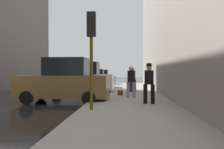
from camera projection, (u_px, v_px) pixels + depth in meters
ground_plane at (2, 105)px, 11.65m from camera, size 120.00×120.00×0.00m
sidewalk at (131, 104)px, 11.34m from camera, size 4.00×40.00×0.15m
parked_bronze_suv at (64, 82)px, 12.57m from camera, size 4.67×2.20×2.25m
parked_white_van at (82, 79)px, 17.79m from camera, size 4.66×2.18×2.25m
parked_blue_sedan at (92, 79)px, 23.08m from camera, size 4.24×2.14×1.79m
parked_silver_sedan at (98, 78)px, 29.08m from camera, size 4.20×2.06×1.79m
fire_hydrant at (106, 87)px, 16.90m from camera, size 0.42×0.22×0.70m
traffic_light at (91, 39)px, 9.18m from camera, size 0.32×0.32×3.60m
pedestrian_in_red_jacket at (133, 78)px, 18.19m from camera, size 0.51×0.43×1.71m
pedestrian_in_jeans at (131, 80)px, 13.61m from camera, size 0.52×0.44×1.71m
pedestrian_with_fedora at (149, 81)px, 10.92m from camera, size 0.52×0.47×1.78m
rolling_suitcase at (130, 87)px, 17.42m from camera, size 0.40×0.59×1.04m
duffel_bag at (120, 93)px, 15.05m from camera, size 0.32×0.44×0.28m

